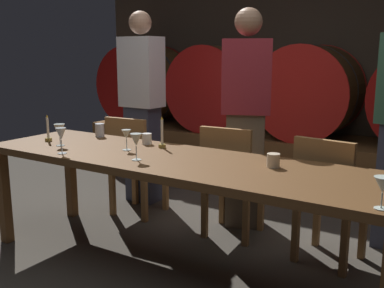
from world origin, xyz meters
TOP-DOWN VIEW (x-y plane):
  - ground_plane at (0.00, 0.00)m, footprint 8.06×8.06m
  - back_wall at (0.00, 3.10)m, footprint 6.20×0.24m
  - barrel_shelf at (0.00, 2.55)m, footprint 5.58×0.90m
  - wine_barrel_far_left at (-2.24, 2.55)m, footprint 1.01×0.79m
  - wine_barrel_left at (-1.13, 2.55)m, footprint 1.01×0.79m
  - wine_barrel_center at (-0.01, 2.55)m, footprint 1.01×0.79m
  - dining_table at (-0.08, 0.11)m, footprint 2.84×0.78m
  - chair_left at (-0.96, 0.75)m, footprint 0.43×0.43m
  - chair_center at (-0.02, 0.76)m, footprint 0.43×0.43m
  - chair_right at (0.73, 0.70)m, footprint 0.45×0.45m
  - guest_left at (-1.15, 1.11)m, footprint 0.39×0.25m
  - guest_center at (-0.04, 1.05)m, footprint 0.44×0.37m
  - candle_left at (-1.21, 0.05)m, footprint 0.05×0.05m
  - candle_right at (-0.34, 0.32)m, footprint 0.05×0.05m
  - wine_glass_far_left at (-1.01, -0.02)m, footprint 0.08×0.08m
  - wine_glass_left at (-0.80, -0.19)m, footprint 0.07×0.07m
  - wine_glass_center at (-0.50, 0.13)m, footprint 0.06×0.06m
  - wine_glass_right at (-0.26, -0.06)m, footprint 0.07×0.07m
  - wine_glass_far_right at (1.20, -0.20)m, footprint 0.08×0.08m
  - cup_left at (-1.02, 0.40)m, footprint 0.07×0.07m
  - cup_center at (-0.52, 0.37)m, footprint 0.07×0.07m
  - cup_right at (0.53, 0.22)m, footprint 0.08×0.08m

SIDE VIEW (x-z plane):
  - ground_plane at x=0.00m, z-range 0.00..0.00m
  - barrel_shelf at x=0.00m, z-range 0.00..0.51m
  - chair_left at x=-0.96m, z-range 0.05..0.93m
  - chair_center at x=-0.02m, z-range 0.05..0.93m
  - chair_right at x=0.73m, z-range 0.05..0.93m
  - dining_table at x=-0.08m, z-range 0.31..1.07m
  - cup_center at x=-0.52m, z-range 0.76..0.84m
  - cup_right at x=0.53m, z-range 0.76..0.84m
  - cup_left at x=-1.02m, z-range 0.76..0.86m
  - candle_left at x=-1.21m, z-range 0.71..0.92m
  - candle_right at x=-0.34m, z-range 0.71..0.93m
  - wine_glass_far_right at x=1.20m, z-range 0.79..0.93m
  - wine_glass_center at x=-0.50m, z-range 0.79..0.93m
  - wine_glass_far_left at x=-1.01m, z-range 0.79..0.95m
  - wine_glass_right at x=-0.26m, z-range 0.80..0.96m
  - wine_glass_left at x=-0.80m, z-range 0.80..0.97m
  - guest_center at x=-0.04m, z-range 0.03..1.78m
  - guest_left at x=-1.15m, z-range 0.03..1.82m
  - wine_barrel_far_left at x=-2.24m, z-range 0.50..1.50m
  - wine_barrel_left at x=-1.13m, z-range 0.50..1.50m
  - wine_barrel_center at x=-0.01m, z-range 0.50..1.50m
  - back_wall at x=0.00m, z-range 0.00..2.88m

